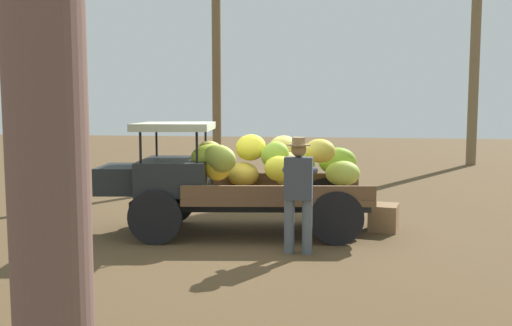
% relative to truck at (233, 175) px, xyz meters
% --- Properties ---
extents(ground_plane, '(60.00, 60.00, 0.00)m').
position_rel_truck_xyz_m(ground_plane, '(-0.21, 0.16, -0.97)').
color(ground_plane, brown).
extents(truck, '(4.61, 2.29, 1.86)m').
position_rel_truck_xyz_m(truck, '(0.00, 0.00, 0.00)').
color(truck, black).
rests_on(truck, ground).
extents(farmer, '(0.53, 0.46, 1.69)m').
position_rel_truck_xyz_m(farmer, '(-1.22, 1.23, -0.01)').
color(farmer, '#545D66').
rests_on(farmer, ground).
extents(wooden_crate, '(0.56, 0.64, 0.45)m').
position_rel_truck_xyz_m(wooden_crate, '(-2.54, -0.54, -0.74)').
color(wooden_crate, olive).
rests_on(wooden_crate, ground).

